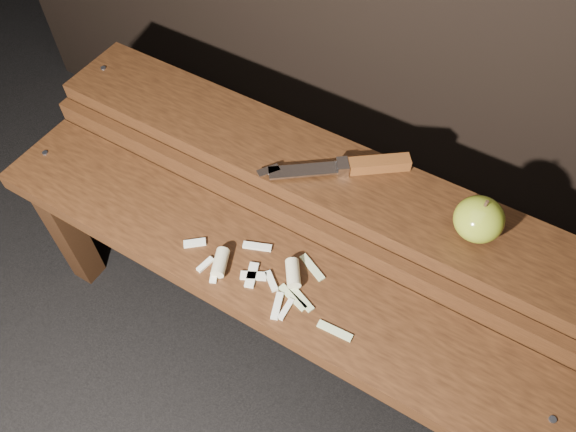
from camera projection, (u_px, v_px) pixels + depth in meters
The scene contains 6 objects.
ground at pixel (276, 336), 1.43m from camera, with size 60.00×60.00×0.00m, color black.
bench_front_tier at pixel (257, 287), 1.12m from camera, with size 1.20×0.20×0.42m.
bench_rear_tier at pixel (314, 191), 1.18m from camera, with size 1.20×0.21×0.50m.
apple at pixel (479, 219), 0.98m from camera, with size 0.09×0.09×0.09m.
knife at pixel (359, 166), 1.09m from camera, with size 0.25×0.20×0.03m.
apple_scraps at pixel (260, 273), 1.05m from camera, with size 0.38×0.15×0.03m.
Camera 1 is at (0.33, -0.50, 1.34)m, focal length 35.00 mm.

